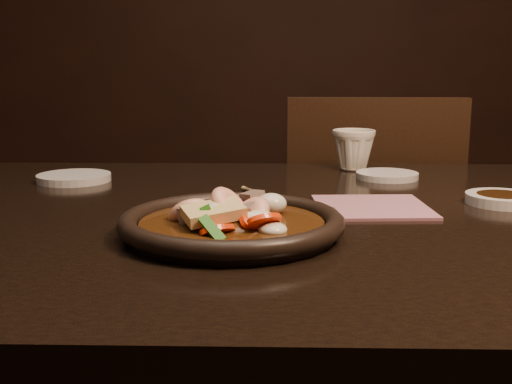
{
  "coord_description": "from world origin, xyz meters",
  "views": [
    {
      "loc": [
        -0.15,
        -0.89,
        0.96
      ],
      "look_at": [
        -0.17,
        -0.11,
        0.8
      ],
      "focal_mm": 45.0,
      "sensor_mm": 36.0,
      "label": 1
    }
  ],
  "objects_px": {
    "chair": "(365,258)",
    "plate": "(232,224)",
    "tea_cup": "(353,148)",
    "table": "(375,263)"
  },
  "relations": [
    {
      "from": "table",
      "to": "chair",
      "type": "bearing_deg",
      "value": 82.51
    },
    {
      "from": "table",
      "to": "chair",
      "type": "distance_m",
      "value": 0.68
    },
    {
      "from": "table",
      "to": "tea_cup",
      "type": "xyz_separation_m",
      "value": [
        0.01,
        0.37,
        0.12
      ]
    },
    {
      "from": "table",
      "to": "chair",
      "type": "height_order",
      "value": "chair"
    },
    {
      "from": "table",
      "to": "plate",
      "type": "relative_size",
      "value": 5.78
    },
    {
      "from": "tea_cup",
      "to": "table",
      "type": "bearing_deg",
      "value": -91.79
    },
    {
      "from": "chair",
      "to": "tea_cup",
      "type": "relative_size",
      "value": 10.29
    },
    {
      "from": "plate",
      "to": "table",
      "type": "bearing_deg",
      "value": 34.35
    },
    {
      "from": "chair",
      "to": "plate",
      "type": "distance_m",
      "value": 0.88
    },
    {
      "from": "chair",
      "to": "plate",
      "type": "height_order",
      "value": "chair"
    }
  ]
}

